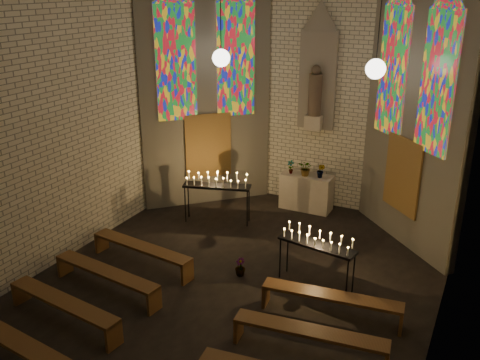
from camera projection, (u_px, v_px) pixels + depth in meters
name	position (u px, v px, depth m)	size (l,w,h in m)	color
floor	(209.00, 309.00, 10.39)	(12.00, 12.00, 0.00)	black
room	(281.00, 89.00, 11.90)	(8.22, 12.43, 7.00)	beige
altar	(306.00, 192.00, 14.78)	(1.40, 0.60, 1.00)	beige
flower_vase_left	(291.00, 167.00, 14.64)	(0.20, 0.14, 0.38)	#4C723F
flower_vase_center	(306.00, 168.00, 14.46)	(0.40, 0.34, 0.44)	#4C723F
flower_vase_right	(321.00, 171.00, 14.32)	(0.22, 0.18, 0.40)	#4C723F
aisle_flower_pot	(240.00, 267.00, 11.53)	(0.22, 0.22, 0.40)	#4C723F
votive_stand_left	(217.00, 183.00, 13.77)	(1.79, 0.91, 1.28)	black
votive_stand_right	(317.00, 241.00, 10.85)	(1.68, 0.64, 1.21)	black
pew_left_0	(142.00, 249.00, 11.85)	(2.66, 0.67, 0.51)	#553518
pew_right_0	(332.00, 298.00, 10.02)	(2.66, 0.67, 0.51)	#553518
pew_left_1	(106.00, 274.00, 10.84)	(2.66, 0.67, 0.51)	#553518
pew_right_1	(310.00, 334.00, 9.02)	(2.66, 0.67, 0.51)	#553518
pew_left_2	(63.00, 304.00, 9.84)	(2.66, 0.67, 0.51)	#553518
pew_left_3	(11.00, 341.00, 8.83)	(2.66, 0.67, 0.51)	#553518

